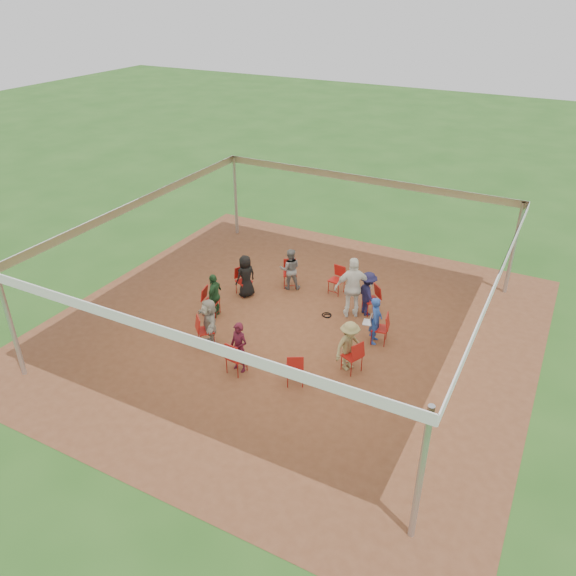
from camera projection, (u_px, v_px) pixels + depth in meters
The scene contains 24 objects.
ground at pixel (292, 328), 15.96m from camera, with size 80.00×80.00×0.00m, color #255219.
dirt_patch at pixel (292, 328), 15.96m from camera, with size 13.00×13.00×0.00m, color brown.
tent at pixel (292, 253), 14.80m from camera, with size 10.33×10.33×3.00m.
chair_0 at pixel (379, 328), 15.12m from camera, with size 0.42×0.44×0.90m, color #9F140F, non-canonical shape.
chair_1 at pixel (371, 300), 16.45m from camera, with size 0.42×0.44×0.90m, color #9F140F, non-canonical shape.
chair_2 at pixel (337, 280), 17.50m from camera, with size 0.42×0.44×0.90m, color #9F140F, non-canonical shape.
chair_3 at pixel (290, 274), 17.89m from camera, with size 0.42×0.44×0.90m, color #9F140F, non-canonical shape.
chair_4 at pixel (244, 281), 17.45m from camera, with size 0.42×0.44×0.90m, color #9F140F, non-canonical shape.
chair_5 at pixel (211, 302), 16.36m from camera, with size 0.42×0.44×0.90m, color #9F140F, non-canonical shape.
chair_6 at pixel (206, 331), 15.03m from camera, with size 0.42×0.44×0.90m, color #9F140F, non-canonical shape.
chair_7 at pixel (236, 357), 13.97m from camera, with size 0.42×0.44×0.90m, color #9F140F, non-canonical shape.
chair_8 at pixel (295, 368), 13.59m from camera, with size 0.42×0.44×0.90m, color #9F140F, non-canonical shape.
chair_9 at pixel (352, 356), 14.03m from camera, with size 0.42×0.44×0.90m, color #9F140F, non-canonical shape.
person_seated_0 at pixel (376, 320), 15.03m from camera, with size 0.50×0.33×1.36m, color #234499.
person_seated_1 at pixel (368, 294), 16.30m from camera, with size 0.88×0.44×1.36m, color #19173C.
person_seated_2 at pixel (290, 269), 17.67m from camera, with size 0.66×0.38×1.36m, color slate.
person_seated_3 at pixel (246, 276), 17.25m from camera, with size 0.67×0.37×1.36m, color black.
person_seated_4 at pixel (215, 295), 16.21m from camera, with size 0.80×0.41×1.36m, color #214A28.
person_seated_5 at pixel (210, 322), 14.95m from camera, with size 1.26×0.47×1.36m, color #9F9B8D.
person_seated_6 at pixel (239, 347), 13.94m from camera, with size 0.50×0.33×1.36m, color #461020.
person_seated_7 at pixel (349, 346), 14.00m from camera, with size 0.88×0.44×1.36m, color #8E8351.
standing_person at pixel (353, 288), 16.09m from camera, with size 1.09×0.56×1.87m, color white.
cable_coil at pixel (327, 315), 16.52m from camera, with size 0.36×0.36×0.03m.
laptop at pixel (370, 321), 15.09m from camera, with size 0.33×0.38×0.23m.
Camera 1 is at (6.14, -11.89, 8.77)m, focal length 35.00 mm.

